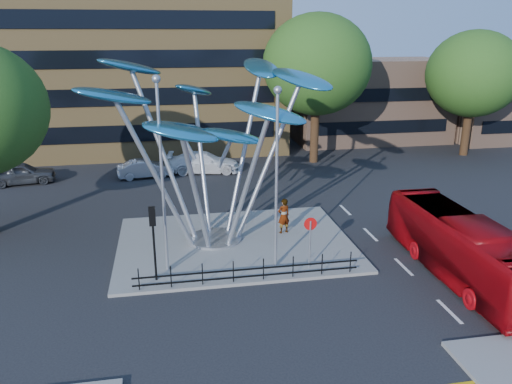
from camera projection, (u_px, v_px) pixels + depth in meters
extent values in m
plane|color=black|center=(279.00, 301.00, 20.62)|extent=(120.00, 120.00, 0.00)
cube|color=slate|center=(235.00, 243.00, 26.04)|extent=(12.00, 9.00, 0.15)
cube|color=#9E755D|center=(369.00, 100.00, 50.18)|extent=(15.00, 8.00, 8.00)
cube|color=#9E755D|center=(506.00, 104.00, 50.83)|extent=(12.00, 8.00, 7.00)
cylinder|color=black|center=(315.00, 129.00, 41.69)|extent=(0.70, 0.70, 5.72)
ellipsoid|color=#1E4714|center=(317.00, 65.00, 40.09)|extent=(8.80, 8.80, 8.10)
cylinder|color=black|center=(467.00, 127.00, 44.16)|extent=(0.70, 0.70, 5.06)
ellipsoid|color=#1E4714|center=(474.00, 74.00, 42.74)|extent=(8.00, 8.00, 7.36)
cylinder|color=#9EA0A5|center=(215.00, 238.00, 26.30)|extent=(2.80, 2.80, 0.12)
cylinder|color=#9EA0A5|center=(190.00, 172.00, 24.35)|extent=(0.24, 0.24, 7.80)
ellipsoid|color=teal|center=(113.00, 96.00, 21.67)|extent=(3.92, 2.95, 1.39)
cylinder|color=#9EA0A5|center=(207.00, 188.00, 24.33)|extent=(0.24, 0.24, 6.40)
ellipsoid|color=teal|center=(181.00, 132.00, 21.08)|extent=(3.47, 1.78, 1.31)
cylinder|color=#9EA0A5|center=(227.00, 180.00, 24.59)|extent=(0.24, 0.24, 7.00)
ellipsoid|color=teal|center=(270.00, 113.00, 22.32)|extent=(3.81, 3.11, 1.36)
cylinder|color=#9EA0A5|center=(237.00, 163.00, 25.26)|extent=(0.24, 0.24, 8.20)
ellipsoid|color=teal|center=(302.00, 79.00, 24.94)|extent=(3.52, 4.06, 1.44)
cylinder|color=#9EA0A5|center=(226.00, 156.00, 25.97)|extent=(0.24, 0.24, 8.60)
ellipsoid|color=teal|center=(261.00, 68.00, 26.89)|extent=(2.21, 3.79, 1.39)
cylinder|color=#9EA0A5|center=(207.00, 167.00, 26.08)|extent=(0.24, 0.24, 7.40)
ellipsoid|color=teal|center=(194.00, 90.00, 27.31)|extent=(3.02, 3.71, 1.34)
cylinder|color=#9EA0A5|center=(192.00, 158.00, 25.17)|extent=(0.24, 0.24, 8.80)
ellipsoid|color=teal|center=(130.00, 67.00, 24.65)|extent=(3.88, 3.60, 1.42)
ellipsoid|color=teal|center=(175.00, 127.00, 24.35)|extent=(3.40, 1.96, 1.13)
ellipsoid|color=teal|center=(231.00, 136.00, 24.37)|extent=(3.39, 2.16, 1.11)
cylinder|color=#9EA0A5|center=(162.00, 181.00, 21.78)|extent=(0.14, 0.14, 8.50)
sphere|color=#9EA0A5|center=(156.00, 79.00, 20.43)|extent=(0.36, 0.36, 0.36)
cylinder|color=#9EA0A5|center=(276.00, 184.00, 22.23)|extent=(0.14, 0.14, 8.00)
sphere|color=#9EA0A5|center=(278.00, 90.00, 20.96)|extent=(0.36, 0.36, 0.36)
cylinder|color=black|center=(154.00, 247.00, 21.57)|extent=(0.10, 0.10, 3.20)
cube|color=black|center=(152.00, 216.00, 21.14)|extent=(0.28, 0.18, 0.85)
sphere|color=#FF0C0C|center=(152.00, 210.00, 21.05)|extent=(0.18, 0.18, 0.18)
cylinder|color=#9EA0A5|center=(310.00, 244.00, 22.89)|extent=(0.08, 0.08, 2.30)
cylinder|color=red|center=(310.00, 224.00, 22.61)|extent=(0.60, 0.04, 0.60)
cube|color=white|center=(310.00, 224.00, 22.63)|extent=(0.42, 0.03, 0.10)
cylinder|color=black|center=(139.00, 279.00, 21.04)|extent=(0.05, 0.05, 1.00)
cylinder|color=black|center=(171.00, 277.00, 21.27)|extent=(0.05, 0.05, 1.00)
cylinder|color=black|center=(202.00, 274.00, 21.50)|extent=(0.05, 0.05, 1.00)
cylinder|color=black|center=(233.00, 271.00, 21.72)|extent=(0.05, 0.05, 1.00)
cylinder|color=black|center=(263.00, 269.00, 21.95)|extent=(0.05, 0.05, 1.00)
cylinder|color=black|center=(293.00, 267.00, 22.18)|extent=(0.05, 0.05, 1.00)
cylinder|color=black|center=(322.00, 264.00, 22.41)|extent=(0.05, 0.05, 1.00)
cylinder|color=black|center=(350.00, 262.00, 22.63)|extent=(0.05, 0.05, 1.00)
cube|color=black|center=(248.00, 269.00, 21.82)|extent=(10.00, 0.06, 0.06)
cube|color=black|center=(248.00, 276.00, 21.93)|extent=(10.00, 0.06, 0.06)
imported|color=#96060C|center=(461.00, 247.00, 22.31)|extent=(2.48, 10.28, 2.86)
imported|color=gray|center=(284.00, 216.00, 26.93)|extent=(0.82, 0.66, 1.95)
imported|color=#3F4247|center=(21.00, 173.00, 36.18)|extent=(4.93, 2.65, 1.59)
imported|color=#AFB1B7|center=(145.00, 169.00, 37.81)|extent=(4.31, 2.05, 1.36)
imported|color=white|center=(204.00, 162.00, 39.13)|extent=(5.80, 2.87, 1.62)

